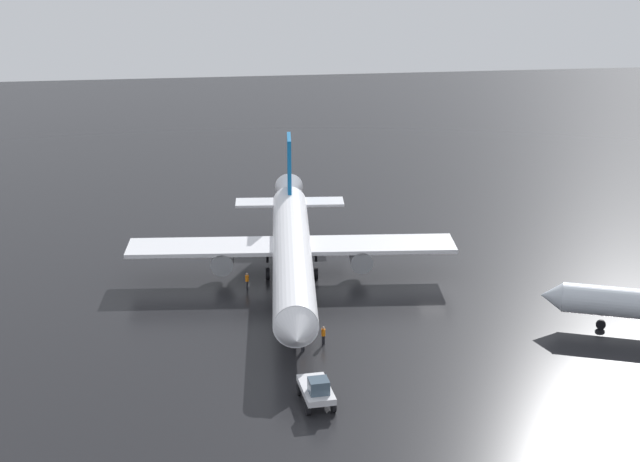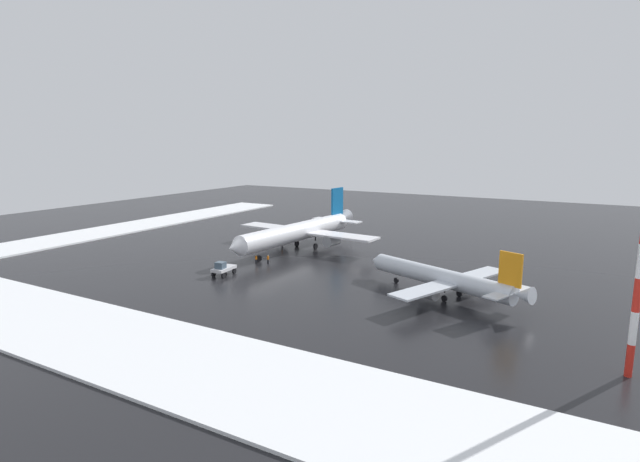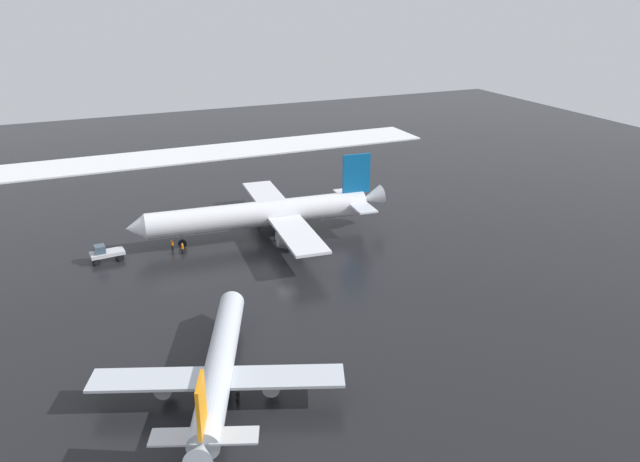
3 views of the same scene
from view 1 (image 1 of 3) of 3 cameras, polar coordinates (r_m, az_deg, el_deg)
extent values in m
plane|color=black|center=(98.63, 6.57, -3.30)|extent=(240.00, 240.00, 0.00)
cylinder|color=white|center=(95.68, -1.63, -1.37)|extent=(6.57, 33.88, 3.82)
cone|color=white|center=(78.92, -1.39, -6.02)|extent=(3.84, 2.98, 3.63)
cone|color=white|center=(112.90, -1.80, 2.24)|extent=(3.56, 4.26, 3.71)
cube|color=white|center=(99.50, 3.65, -0.78)|extent=(14.95, 6.12, 0.40)
cylinder|color=gray|center=(99.16, 2.38, -1.53)|extent=(2.55, 3.99, 2.25)
cube|color=white|center=(99.26, -6.98, -0.94)|extent=(14.95, 6.12, 0.40)
cylinder|color=gray|center=(98.97, -5.68, -1.65)|extent=(2.55, 3.99, 2.25)
cube|color=#0C5999|center=(109.15, -1.80, 3.91)|extent=(0.77, 4.51, 6.29)
cube|color=white|center=(110.27, -0.03, 1.71)|extent=(5.61, 3.35, 0.27)
cube|color=white|center=(110.19, -3.53, 1.66)|extent=(5.61, 3.35, 0.27)
cylinder|color=black|center=(85.43, -1.47, -5.21)|extent=(0.27, 0.27, 0.79)
cylinder|color=black|center=(86.12, -1.46, -6.20)|extent=(0.49, 1.26, 1.23)
cylinder|color=black|center=(99.49, -0.23, -1.57)|extent=(0.27, 0.27, 0.79)
cylinder|color=black|center=(100.08, -0.23, -2.45)|extent=(0.49, 1.26, 1.23)
cylinder|color=black|center=(99.42, -3.08, -1.62)|extent=(0.27, 0.27, 0.79)
cylinder|color=black|center=(100.01, -3.06, -2.49)|extent=(0.49, 1.26, 1.23)
cone|color=silver|center=(91.40, 13.31, -3.69)|extent=(2.72, 3.10, 2.58)
cylinder|color=black|center=(92.00, 16.09, -4.60)|extent=(0.19, 0.19, 0.56)
cylinder|color=black|center=(92.46, 16.02, -5.25)|extent=(0.92, 0.58, 0.88)
cube|color=silver|center=(76.49, -0.23, -9.21)|extent=(2.61, 4.78, 0.50)
cube|color=#3F5160|center=(75.32, -0.08, -9.00)|extent=(1.62, 1.53, 1.10)
cylinder|color=black|center=(75.65, 0.78, -10.17)|extent=(0.40, 0.93, 0.90)
cylinder|color=black|center=(75.28, -0.71, -10.33)|extent=(0.40, 0.93, 0.90)
cylinder|color=black|center=(78.40, 0.23, -9.04)|extent=(0.40, 0.93, 0.90)
cylinder|color=black|center=(78.04, -1.20, -9.19)|extent=(0.40, 0.93, 0.90)
cylinder|color=black|center=(84.90, -0.95, -6.73)|extent=(0.16, 0.16, 0.85)
cylinder|color=black|center=(84.79, -1.06, -6.76)|extent=(0.16, 0.16, 0.85)
cylinder|color=orange|center=(84.53, -1.01, -6.30)|extent=(0.36, 0.36, 0.62)
sphere|color=tan|center=(84.34, -1.01, -6.03)|extent=(0.24, 0.24, 0.24)
cylinder|color=black|center=(85.95, 0.16, -6.38)|extent=(0.16, 0.16, 0.85)
cylinder|color=black|center=(86.10, 0.24, -6.34)|extent=(0.16, 0.16, 0.85)
cylinder|color=orange|center=(85.71, 0.20, -5.92)|extent=(0.36, 0.36, 0.62)
sphere|color=tan|center=(85.53, 0.20, -5.66)|extent=(0.24, 0.24, 0.24)
cylinder|color=black|center=(97.71, -4.26, -3.18)|extent=(0.16, 0.16, 0.85)
cylinder|color=black|center=(97.90, -4.26, -3.13)|extent=(0.16, 0.16, 0.85)
cylinder|color=orange|center=(97.53, -4.27, -2.75)|extent=(0.36, 0.36, 0.62)
sphere|color=tan|center=(97.37, -4.28, -2.52)|extent=(0.24, 0.24, 0.24)
camera|label=2|loc=(65.07, 75.85, -9.20)|focal=28.00mm
camera|label=3|loc=(112.68, 50.48, 11.99)|focal=35.00mm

